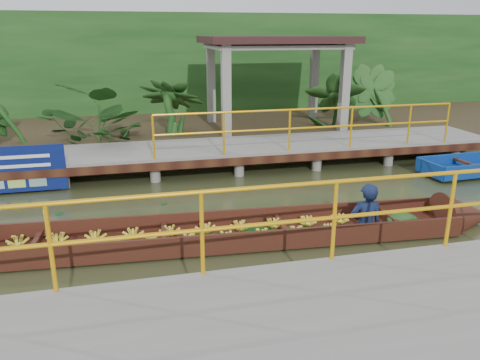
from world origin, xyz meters
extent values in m
plane|color=#2F371B|center=(0.00, 0.00, 0.00)|extent=(80.00, 80.00, 0.00)
cube|color=#352B1A|center=(0.00, 7.50, 0.23)|extent=(30.00, 8.00, 0.45)
cube|color=slate|center=(0.00, 3.50, 0.50)|extent=(16.00, 2.00, 0.15)
cube|color=black|center=(0.00, 2.50, 0.42)|extent=(16.00, 0.12, 0.18)
cylinder|color=orange|center=(2.75, 2.55, 1.57)|extent=(7.50, 0.05, 0.05)
cylinder|color=orange|center=(2.75, 2.55, 1.12)|extent=(7.50, 0.05, 0.05)
cylinder|color=orange|center=(2.75, 2.55, 1.07)|extent=(0.05, 0.05, 1.00)
cylinder|color=slate|center=(-4.00, 2.70, 0.22)|extent=(0.24, 0.24, 0.55)
cylinder|color=slate|center=(-4.00, 4.30, 0.22)|extent=(0.24, 0.24, 0.55)
cylinder|color=slate|center=(-2.00, 2.70, 0.22)|extent=(0.24, 0.24, 0.55)
cylinder|color=slate|center=(-2.00, 4.30, 0.22)|extent=(0.24, 0.24, 0.55)
cylinder|color=slate|center=(0.00, 2.70, 0.22)|extent=(0.24, 0.24, 0.55)
cylinder|color=slate|center=(0.00, 4.30, 0.22)|extent=(0.24, 0.24, 0.55)
cylinder|color=slate|center=(2.00, 2.70, 0.22)|extent=(0.24, 0.24, 0.55)
cylinder|color=slate|center=(2.00, 4.30, 0.22)|extent=(0.24, 0.24, 0.55)
cylinder|color=slate|center=(4.00, 2.70, 0.22)|extent=(0.24, 0.24, 0.55)
cylinder|color=slate|center=(4.00, 4.30, 0.22)|extent=(0.24, 0.24, 0.55)
cylinder|color=slate|center=(6.00, 2.70, 0.22)|extent=(0.24, 0.24, 0.55)
cylinder|color=slate|center=(6.00, 4.30, 0.22)|extent=(0.24, 0.24, 0.55)
cylinder|color=slate|center=(0.00, 2.70, 0.22)|extent=(0.24, 0.24, 0.55)
cube|color=slate|center=(1.00, -4.20, 0.30)|extent=(18.00, 2.40, 0.70)
cylinder|color=orange|center=(1.00, -3.05, 1.65)|extent=(10.00, 0.05, 0.05)
cylinder|color=orange|center=(1.00, -3.05, 1.20)|extent=(10.00, 0.05, 0.05)
cylinder|color=orange|center=(1.00, -3.05, 1.15)|extent=(0.05, 0.05, 1.00)
cube|color=slate|center=(1.20, 5.10, 1.60)|extent=(0.25, 0.25, 2.80)
cube|color=slate|center=(4.80, 5.10, 1.60)|extent=(0.25, 0.25, 2.80)
cube|color=slate|center=(1.20, 7.50, 1.60)|extent=(0.25, 0.25, 2.80)
cube|color=slate|center=(4.80, 7.50, 1.60)|extent=(0.25, 0.25, 2.80)
cube|color=slate|center=(3.00, 6.30, 2.90)|extent=(4.00, 2.60, 0.12)
cube|color=black|center=(3.00, 6.30, 3.10)|extent=(4.40, 3.00, 0.20)
cube|color=#143A12|center=(0.00, 10.00, 2.00)|extent=(30.00, 0.80, 4.00)
cube|color=#391A0F|center=(-0.10, -0.90, 0.06)|extent=(7.94, 1.48, 0.06)
cube|color=#391A0F|center=(-0.07, -0.40, 0.20)|extent=(7.88, 0.56, 0.34)
cube|color=#391A0F|center=(-0.14, -1.39, 0.20)|extent=(7.88, 0.56, 0.34)
cone|color=#391A0F|center=(4.28, -1.17, 0.14)|extent=(1.04, 1.01, 0.95)
ellipsoid|color=#143A12|center=(3.05, -1.10, 0.16)|extent=(0.58, 0.47, 0.26)
imported|color=#101B3B|center=(2.36, -1.05, 0.87)|extent=(0.62, 0.45, 1.57)
cube|color=navy|center=(6.92, 2.00, 0.24)|extent=(3.26, 0.24, 0.33)
cube|color=navy|center=(5.32, 1.42, 0.24)|extent=(0.12, 0.98, 0.33)
cube|color=black|center=(6.41, 1.48, 0.28)|extent=(0.16, 0.98, 0.05)
imported|color=#143A12|center=(-4.73, 5.30, 1.38)|extent=(1.48, 1.48, 1.85)
imported|color=#143A12|center=(-2.23, 5.30, 1.38)|extent=(1.48, 1.48, 1.85)
imported|color=#143A12|center=(-0.23, 5.30, 1.38)|extent=(1.48, 1.48, 1.85)
imported|color=#143A12|center=(4.77, 5.30, 1.38)|extent=(1.48, 1.48, 1.85)
imported|color=#143A12|center=(6.27, 5.30, 1.38)|extent=(1.48, 1.48, 1.85)
camera|label=1|loc=(-1.51, -7.83, 3.31)|focal=35.00mm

